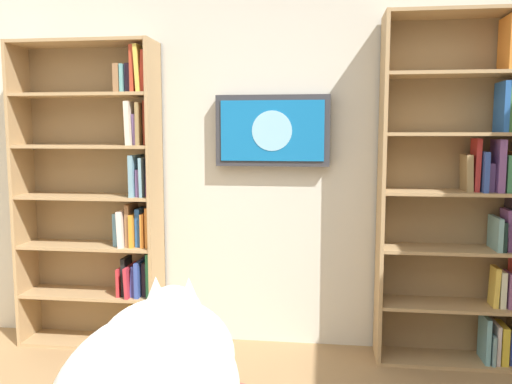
% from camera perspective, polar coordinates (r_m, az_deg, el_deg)
% --- Properties ---
extents(wall_back, '(4.52, 0.06, 2.70)m').
position_cam_1_polar(wall_back, '(3.38, 1.00, 5.92)').
color(wall_back, beige).
rests_on(wall_back, ground).
extents(bookshelf_left, '(0.83, 0.28, 2.07)m').
position_cam_1_polar(bookshelf_left, '(3.32, 21.97, -0.10)').
color(bookshelf_left, tan).
rests_on(bookshelf_left, ground).
extents(bookshelf_right, '(0.92, 0.28, 1.95)m').
position_cam_1_polar(bookshelf_right, '(3.51, -16.18, -0.78)').
color(bookshelf_right, tan).
rests_on(bookshelf_right, ground).
extents(wall_mounted_tv, '(0.72, 0.07, 0.45)m').
position_cam_1_polar(wall_mounted_tv, '(3.29, 1.81, 6.71)').
color(wall_mounted_tv, '#333338').
extents(cat, '(0.33, 0.58, 0.33)m').
position_cam_1_polar(cat, '(1.06, -11.11, -19.86)').
color(cat, white).
rests_on(cat, desk).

